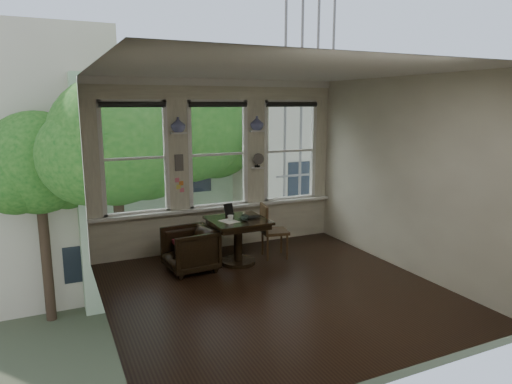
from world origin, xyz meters
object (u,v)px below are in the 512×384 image
laptop (252,218)px  mug (231,218)px  armchair_left (190,250)px  table (238,241)px  side_chair_right (275,231)px

laptop → mug: bearing=170.1°
armchair_left → laptop: bearing=79.2°
mug → armchair_left: bearing=174.2°
table → mug: mug is taller
table → side_chair_right: side_chair_right is taller
side_chair_right → mug: (-0.84, -0.09, 0.34)m
mug → table: bearing=19.3°
armchair_left → side_chair_right: size_ratio=0.82×
armchair_left → mug: 0.80m
laptop → mug: 0.35m
armchair_left → mug: (0.66, -0.07, 0.45)m
table → side_chair_right: 0.70m
armchair_left → mug: mug is taller
laptop → armchair_left: bearing=170.7°
table → laptop: 0.45m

